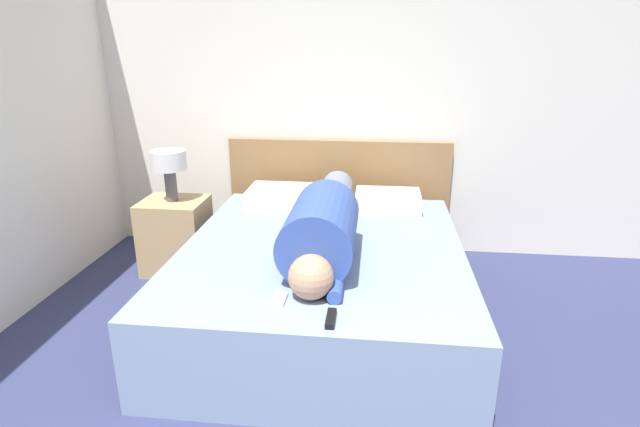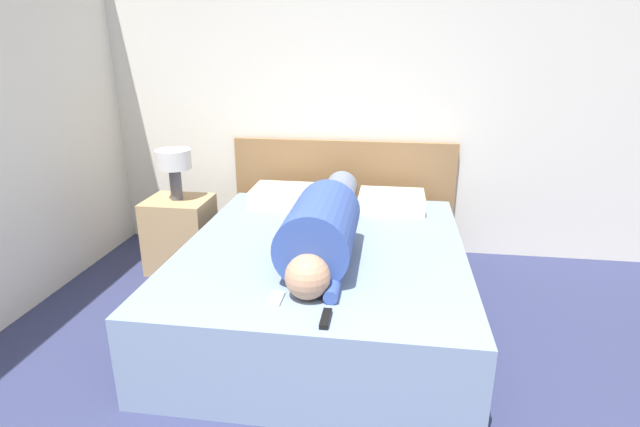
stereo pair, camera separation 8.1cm
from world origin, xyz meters
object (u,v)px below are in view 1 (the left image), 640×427
pillow_near_headboard (282,196)px  cell_phone (279,299)px  bed (323,281)px  table_lamp (169,164)px  tv_remote (331,319)px  pillow_second (388,201)px  person_lying (325,223)px  nightstand (176,236)px

pillow_near_headboard → cell_phone: (0.26, -1.47, -0.06)m
bed → cell_phone: cell_phone is taller
table_lamp → tv_remote: 1.98m
bed → tv_remote: tv_remote is taller
pillow_second → pillow_near_headboard: bearing=180.0°
tv_remote → person_lying: bearing=98.1°
nightstand → pillow_second: 1.61m
nightstand → person_lying: 1.41m
pillow_near_headboard → tv_remote: pillow_near_headboard is taller
pillow_near_headboard → nightstand: bearing=-166.9°
bed → nightstand: 1.31m
bed → tv_remote: (0.13, -0.87, 0.26)m
nightstand → table_lamp: table_lamp is taller
person_lying → cell_phone: size_ratio=13.01×
tv_remote → cell_phone: tv_remote is taller
nightstand → pillow_near_headboard: 0.86m
nightstand → pillow_second: size_ratio=1.17×
bed → pillow_near_headboard: 0.91m
person_lying → pillow_second: size_ratio=3.58×
nightstand → person_lying: bearing=-28.4°
bed → nightstand: bearing=154.0°
table_lamp → person_lying: bearing=-28.4°
nightstand → pillow_near_headboard: pillow_near_headboard is taller
nightstand → tv_remote: 1.96m
pillow_second → tv_remote: size_ratio=3.15×
pillow_second → tv_remote: bearing=-99.3°
bed → pillow_second: pillow_second is taller
cell_phone → table_lamp: bearing=129.2°
nightstand → pillow_near_headboard: size_ratio=1.11×
person_lying → pillow_second: person_lying is taller
pillow_near_headboard → pillow_second: 0.79m
pillow_near_headboard → cell_phone: bearing=-79.9°
bed → pillow_near_headboard: (-0.39, 0.76, 0.31)m
pillow_near_headboard → tv_remote: 1.71m
person_lying → pillow_near_headboard: person_lying is taller
pillow_near_headboard → pillow_second: pillow_near_headboard is taller
pillow_second → nightstand: bearing=-173.4°
nightstand → pillow_near_headboard: bearing=13.1°
nightstand → person_lying: size_ratio=0.33×
pillow_second → tv_remote: (-0.27, -1.63, -0.05)m
bed → pillow_near_headboard: bearing=117.4°
person_lying → cell_phone: 0.68m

